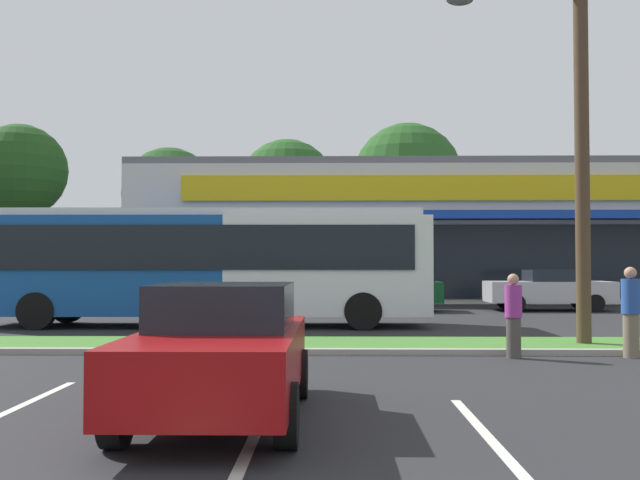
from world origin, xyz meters
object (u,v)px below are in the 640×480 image
(utility_pole, at_px, (575,87))
(city_bus, at_px, (207,263))
(car_3, at_px, (223,350))
(car_1, at_px, (550,289))
(pedestrian_by_pole, at_px, (513,316))
(pedestrian_near_bench, at_px, (631,312))
(car_0, at_px, (378,289))

(utility_pole, relative_size, city_bus, 0.82)
(city_bus, relative_size, car_3, 2.93)
(car_1, bearing_deg, pedestrian_by_pole, 70.92)
(car_3, xyz_separation_m, pedestrian_by_pole, (4.64, 5.36, 0.01))
(city_bus, height_order, car_3, city_bus)
(car_1, distance_m, pedestrian_by_pole, 14.38)
(utility_pole, distance_m, car_1, 13.30)
(utility_pole, relative_size, car_1, 2.24)
(utility_pole, height_order, car_1, utility_pole)
(car_3, xyz_separation_m, pedestrian_near_bench, (6.86, 5.46, 0.07))
(car_1, relative_size, pedestrian_by_pole, 2.90)
(car_1, xyz_separation_m, car_3, (-9.34, -18.94, -0.01))
(pedestrian_near_bench, bearing_deg, car_1, 69.83)
(utility_pole, bearing_deg, car_0, 106.09)
(pedestrian_near_bench, bearing_deg, car_3, -151.21)
(car_0, height_order, car_1, car_0)
(city_bus, distance_m, car_1, 13.50)
(utility_pole, height_order, car_0, utility_pole)
(utility_pole, relative_size, pedestrian_by_pole, 6.48)
(car_1, xyz_separation_m, pedestrian_near_bench, (-2.48, -13.48, 0.06))
(car_0, height_order, pedestrian_near_bench, pedestrian_near_bench)
(car_0, bearing_deg, car_3, 80.95)
(utility_pole, bearing_deg, car_3, -132.67)
(city_bus, bearing_deg, car_0, 50.49)
(car_1, bearing_deg, car_0, 3.61)
(car_3, distance_m, pedestrian_near_bench, 8.77)
(car_3, bearing_deg, utility_pole, 137.33)
(car_0, relative_size, pedestrian_by_pole, 2.94)
(car_0, xyz_separation_m, pedestrian_by_pole, (1.68, -13.18, -0.01))
(city_bus, relative_size, pedestrian_near_bench, 7.31)
(utility_pole, bearing_deg, city_bus, 148.59)
(utility_pole, xyz_separation_m, pedestrian_by_pole, (-1.69, -1.50, -4.66))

